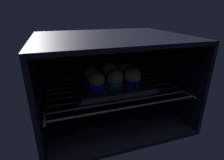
% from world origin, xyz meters
% --- Properties ---
extents(oven_cavity, '(0.59, 0.47, 0.37)m').
position_xyz_m(oven_cavity, '(0.00, 0.26, 0.17)').
color(oven_cavity, black).
rests_on(oven_cavity, ground).
extents(oven_rack, '(0.55, 0.42, 0.01)m').
position_xyz_m(oven_rack, '(0.00, 0.22, 0.14)').
color(oven_rack, '#444756').
rests_on(oven_rack, oven_cavity).
extents(baking_tray, '(0.31, 0.24, 0.02)m').
position_xyz_m(baking_tray, '(0.00, 0.20, 0.15)').
color(baking_tray, '#4C4C51').
rests_on(baking_tray, oven_rack).
extents(muffin_row0_col0, '(0.07, 0.07, 0.08)m').
position_xyz_m(muffin_row0_col0, '(-0.08, 0.16, 0.19)').
color(muffin_row0_col0, '#1928B7').
rests_on(muffin_row0_col0, baking_tray).
extents(muffin_row0_col1, '(0.07, 0.07, 0.08)m').
position_xyz_m(muffin_row0_col1, '(0.00, 0.17, 0.19)').
color(muffin_row0_col1, '#0C8C84').
rests_on(muffin_row0_col1, baking_tray).
extents(muffin_row0_col2, '(0.07, 0.07, 0.08)m').
position_xyz_m(muffin_row0_col2, '(0.08, 0.17, 0.19)').
color(muffin_row0_col2, '#1928B7').
rests_on(muffin_row0_col2, baking_tray).
extents(muffin_row1_col0, '(0.07, 0.07, 0.08)m').
position_xyz_m(muffin_row1_col0, '(-0.08, 0.24, 0.19)').
color(muffin_row1_col0, '#1928B7').
rests_on(muffin_row1_col0, baking_tray).
extents(muffin_row1_col1, '(0.07, 0.07, 0.09)m').
position_xyz_m(muffin_row1_col1, '(-0.00, 0.25, 0.19)').
color(muffin_row1_col1, '#0C8C84').
rests_on(muffin_row1_col1, baking_tray).
extents(muffin_row1_col2, '(0.07, 0.07, 0.08)m').
position_xyz_m(muffin_row1_col2, '(0.08, 0.25, 0.19)').
color(muffin_row1_col2, '#1928B7').
rests_on(muffin_row1_col2, baking_tray).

